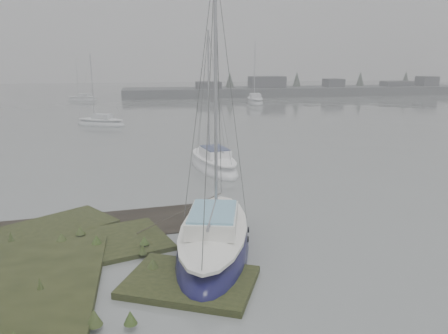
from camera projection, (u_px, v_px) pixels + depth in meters
ground at (151, 126)px, 41.20m from camera, size 160.00×160.00×0.00m
far_shoreline at (303, 90)px, 76.11m from camera, size 60.00×8.00×4.15m
sailboat_main at (214, 243)px, 14.21m from camera, size 3.92×7.29×9.79m
sailboat_white at (214, 164)px, 24.99m from camera, size 3.00×6.13×8.29m
sailboat_far_a at (101, 123)px, 41.23m from camera, size 5.23×3.81×7.11m
sailboat_far_b at (255, 102)px, 61.52m from camera, size 2.98×6.81×9.30m
sailboat_far_c at (83, 99)px, 66.16m from camera, size 4.87×2.74×6.53m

